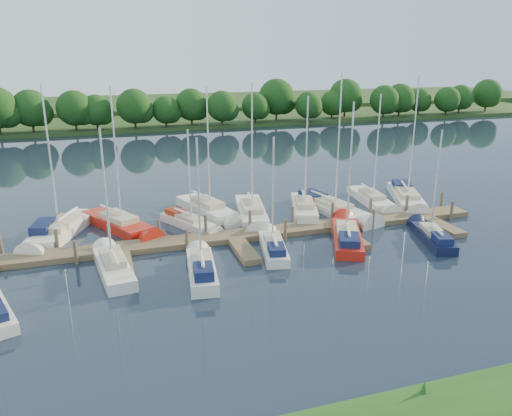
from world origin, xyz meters
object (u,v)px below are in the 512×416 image
object	(u,v)px
dock	(235,240)
sailboat_s_2	(202,271)
sailboat_n_5	(208,211)
motorboat	(43,235)

from	to	relation	value
dock	sailboat_s_2	xyz separation A→B (m)	(-3.46, -4.83, 0.15)
sailboat_n_5	sailboat_s_2	size ratio (longest dim) A/B	1.23
sailboat_n_5	sailboat_s_2	xyz separation A→B (m)	(-3.00, -11.73, 0.07)
sailboat_n_5	sailboat_s_2	bearing A→B (deg)	57.94
sailboat_n_5	motorboat	bearing A→B (deg)	-8.01
sailboat_n_5	sailboat_s_2	distance (m)	12.11
dock	sailboat_s_2	world-z (taller)	sailboat_s_2
sailboat_s_2	dock	bearing A→B (deg)	62.05
dock	motorboat	size ratio (longest dim) A/B	7.29
motorboat	sailboat_n_5	xyz separation A→B (m)	(12.76, 2.18, -0.05)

